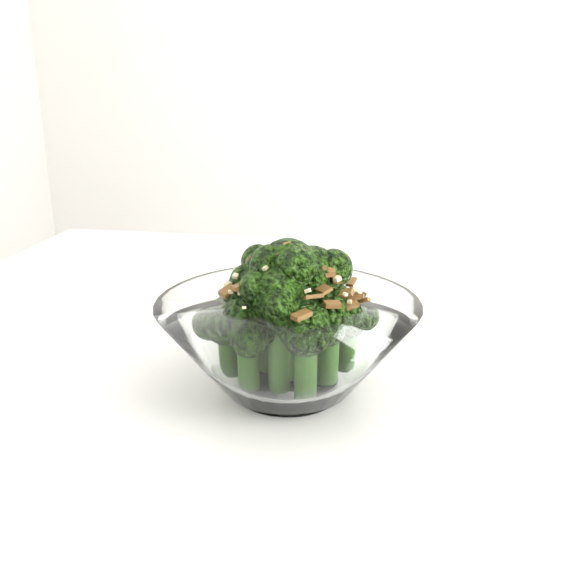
# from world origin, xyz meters

# --- Properties ---
(table) EXTENTS (1.29, 0.94, 0.75)m
(table) POSITION_xyz_m (-0.11, 0.14, 0.68)
(table) COLOR white
(table) RESTS_ON ground
(broccoli_dish) EXTENTS (0.19, 0.19, 0.12)m
(broccoli_dish) POSITION_xyz_m (-0.28, 0.05, 0.80)
(broccoli_dish) COLOR white
(broccoli_dish) RESTS_ON table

